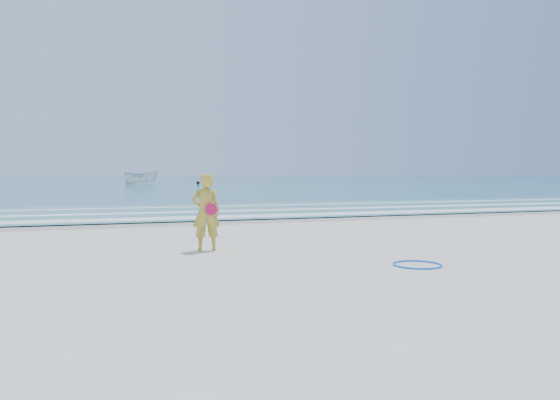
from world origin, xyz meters
name	(u,v)px	position (x,y,z in m)	size (l,w,h in m)	color
ground	(333,260)	(0.00, 0.00, 0.00)	(400.00, 400.00, 0.00)	silver
wet_sand	(229,221)	(0.00, 9.00, 0.00)	(400.00, 2.40, 0.00)	#B2A893
ocean	(119,180)	(0.00, 105.00, 0.02)	(400.00, 190.00, 0.04)	#19727F
shallow	(203,210)	(0.00, 14.00, 0.04)	(400.00, 10.00, 0.01)	#59B7AD
foam_near	(221,217)	(0.00, 10.30, 0.05)	(400.00, 1.40, 0.01)	white
foam_mid	(206,212)	(0.00, 13.20, 0.05)	(400.00, 0.90, 0.01)	white
foam_far	(193,207)	(0.00, 16.50, 0.05)	(400.00, 0.60, 0.01)	white
hoop	(417,265)	(1.25, -1.06, 0.02)	(0.91, 0.91, 0.03)	#0D5EF9
boat	(141,177)	(1.44, 67.57, 0.94)	(1.76, 4.68, 1.81)	silver
buoy	(198,183)	(8.46, 62.58, 0.27)	(0.45, 0.45, 0.45)	black
woman	(206,212)	(-2.13, 2.14, 0.86)	(0.68, 0.49, 1.72)	gold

